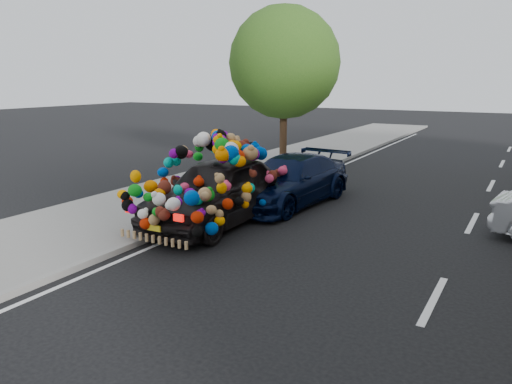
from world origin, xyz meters
TOP-DOWN VIEW (x-y plane):
  - ground at (0.00, 0.00)m, footprint 100.00×100.00m
  - sidewalk at (-4.30, 0.00)m, footprint 4.00×60.00m
  - kerb at (-2.35, 0.00)m, footprint 0.15×60.00m
  - lane_markings at (3.60, 0.00)m, footprint 6.00×50.00m
  - tree_near_sidewalk at (-3.80, 9.50)m, footprint 4.20×4.20m
  - plush_art_car at (-1.80, 2.00)m, footprint 2.26×4.87m
  - navy_sedan at (-1.12, 4.50)m, footprint 2.33×4.81m

SIDE VIEW (x-z plane):
  - ground at x=0.00m, z-range 0.00..0.00m
  - lane_markings at x=3.60m, z-range 0.00..0.01m
  - sidewalk at x=-4.30m, z-range 0.00..0.12m
  - kerb at x=-2.35m, z-range 0.00..0.13m
  - navy_sedan at x=-1.12m, z-range 0.00..1.35m
  - plush_art_car at x=-1.80m, z-range 0.03..2.27m
  - tree_near_sidewalk at x=-3.80m, z-range 0.96..7.09m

